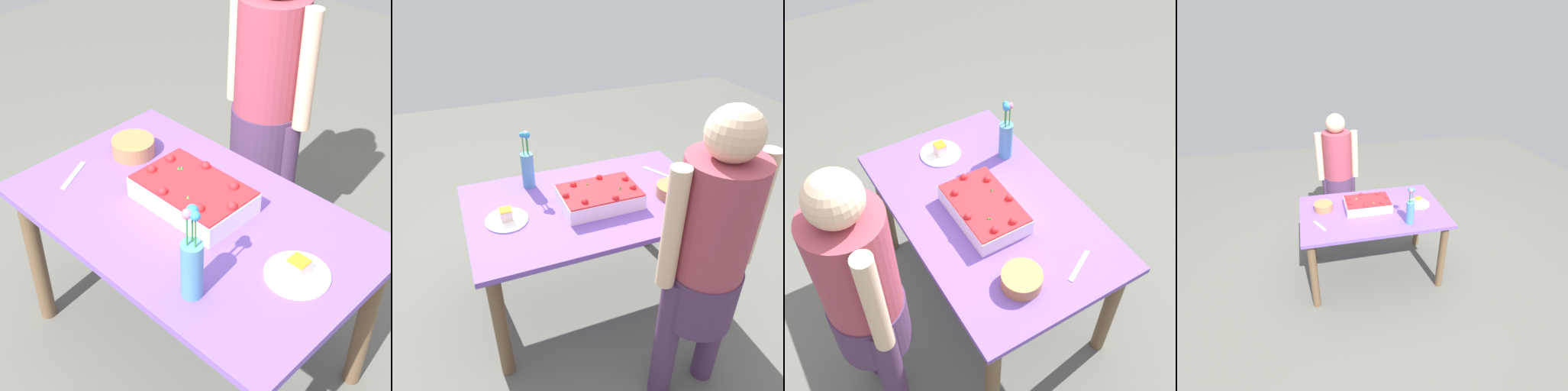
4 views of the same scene
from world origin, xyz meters
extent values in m
plane|color=#5B5C53|center=(0.00, 0.00, 0.00)|extent=(8.00, 8.00, 0.00)
cube|color=#6F4DB1|center=(0.00, 0.00, 0.73)|extent=(1.34, 0.83, 0.03)
cylinder|color=brown|center=(-0.59, -0.34, 0.36)|extent=(0.07, 0.07, 0.71)
cylinder|color=brown|center=(-0.59, 0.34, 0.36)|extent=(0.07, 0.07, 0.71)
cylinder|color=brown|center=(0.59, 0.34, 0.36)|extent=(0.07, 0.07, 0.71)
cube|color=white|center=(-0.04, 0.05, 0.78)|extent=(0.42, 0.27, 0.08)
cube|color=red|center=(-0.04, 0.05, 0.83)|extent=(0.41, 0.27, 0.01)
sphere|color=red|center=(0.15, 0.05, 0.84)|extent=(0.04, 0.04, 0.04)
sphere|color=red|center=(0.08, 0.14, 0.84)|extent=(0.04, 0.04, 0.04)
sphere|color=red|center=(-0.08, 0.16, 0.84)|extent=(0.04, 0.04, 0.04)
sphere|color=red|center=(-0.21, 0.10, 0.84)|extent=(0.04, 0.04, 0.04)
sphere|color=red|center=(-0.21, 0.00, 0.84)|extent=(0.04, 0.04, 0.04)
sphere|color=red|center=(-0.08, -0.06, 0.84)|extent=(0.04, 0.04, 0.04)
sphere|color=red|center=(0.08, -0.04, 0.84)|extent=(0.04, 0.04, 0.04)
cone|color=#2D8438|center=(-0.14, 0.08, 0.83)|extent=(0.02, 0.02, 0.02)
cone|color=#2D8438|center=(0.01, -0.02, 0.83)|extent=(0.02, 0.02, 0.02)
cone|color=#2D8438|center=(-0.14, 0.09, 0.83)|extent=(0.02, 0.02, 0.02)
cylinder|color=white|center=(0.46, 0.02, 0.74)|extent=(0.22, 0.22, 0.01)
cube|color=#FFD8CE|center=(0.46, 0.02, 0.78)|extent=(0.06, 0.06, 0.06)
cube|color=#F9A81D|center=(0.46, 0.02, 0.81)|extent=(0.06, 0.06, 0.01)
cube|color=silver|center=(-0.50, -0.16, 0.74)|extent=(0.11, 0.17, 0.00)
cylinder|color=teal|center=(0.27, -0.27, 0.84)|extent=(0.07, 0.07, 0.21)
cylinder|color=#2D8438|center=(0.29, -0.27, 1.01)|extent=(0.01, 0.01, 0.12)
sphere|color=#2F81C3|center=(0.29, -0.27, 1.06)|extent=(0.03, 0.03, 0.03)
cylinder|color=#2D8438|center=(0.26, -0.26, 1.01)|extent=(0.01, 0.01, 0.12)
sphere|color=#2E83C1|center=(0.26, -0.26, 1.06)|extent=(0.04, 0.04, 0.04)
cylinder|color=#2D8438|center=(0.27, -0.28, 1.01)|extent=(0.01, 0.01, 0.12)
sphere|color=#D0688C|center=(0.27, -0.28, 1.06)|extent=(0.03, 0.03, 0.03)
cylinder|color=#AD7343|center=(-0.45, 0.11, 0.77)|extent=(0.18, 0.18, 0.07)
cylinder|color=#4B3053|center=(-0.36, 0.71, 0.39)|extent=(0.11, 0.11, 0.78)
cylinder|color=#4B3053|center=(-0.10, 0.71, 0.39)|extent=(0.11, 0.11, 0.78)
cylinder|color=#4B3053|center=(-0.23, 0.71, 0.66)|extent=(0.32, 0.31, 0.28)
cylinder|color=#9B3D4B|center=(-0.23, 0.71, 1.04)|extent=(0.30, 0.30, 0.52)
cylinder|color=beige|center=(-0.42, 0.71, 1.04)|extent=(0.08, 0.08, 0.52)
cylinder|color=beige|center=(-0.04, 0.71, 1.04)|extent=(0.08, 0.08, 0.52)
camera|label=1|loc=(1.18, -1.18, 2.13)|focal=55.00mm
camera|label=2|loc=(0.63, 1.62, 1.89)|focal=35.00mm
camera|label=3|loc=(-1.35, 0.86, 2.48)|focal=45.00mm
camera|label=4|loc=(-0.53, -2.39, 2.23)|focal=28.00mm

